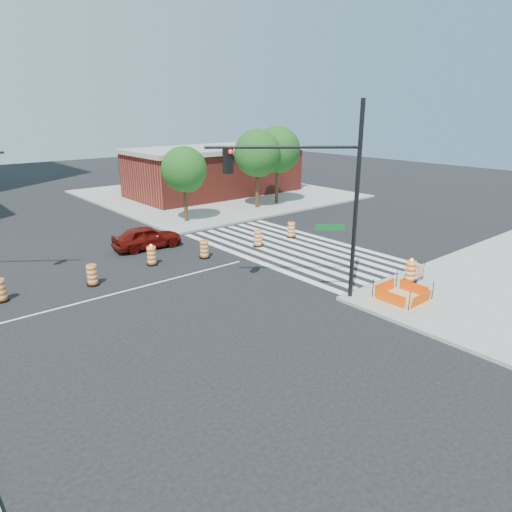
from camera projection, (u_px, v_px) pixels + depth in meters
name	position (u px, v px, depth m)	size (l,w,h in m)	color
ground	(120.00, 293.00, 21.03)	(120.00, 120.00, 0.00)	black
sidewalk_ne	(215.00, 194.00, 45.14)	(22.00, 22.00, 0.15)	gray
crosswalk_east	(290.00, 248.00, 27.72)	(6.75, 13.50, 0.01)	silver
lane_centerline	(120.00, 292.00, 21.03)	(14.00, 0.12, 0.01)	silver
excavation_pit	(402.00, 298.00, 19.89)	(2.20, 2.20, 0.90)	tan
brick_storefront	(215.00, 171.00, 44.45)	(16.50, 8.50, 4.60)	maroon
red_coupe	(147.00, 237.00, 27.49)	(1.65, 4.11, 1.40)	#580B07
signal_pole_se	(315.00, 185.00, 18.73)	(5.00, 4.08, 8.34)	black
pit_drum	(411.00, 272.00, 21.79)	(0.61, 0.61, 1.20)	black
barricade	(420.00, 272.00, 21.78)	(0.78, 0.14, 0.92)	#FE5C05
tree_north_c	(184.00, 172.00, 32.86)	(3.31, 3.29, 5.59)	#382314
tree_north_d	(257.00, 156.00, 37.53)	(3.84, 3.84, 6.53)	#382314
tree_north_e	(277.00, 152.00, 39.13)	(3.96, 3.96, 6.74)	#382314
median_drum_2	(0.00, 291.00, 19.93)	(0.60, 0.60, 1.02)	black
median_drum_3	(92.00, 276.00, 21.78)	(0.60, 0.60, 1.02)	black
median_drum_4	(152.00, 256.00, 24.62)	(0.60, 0.60, 1.18)	black
median_drum_5	(204.00, 250.00, 25.78)	(0.60, 0.60, 1.02)	black
median_drum_6	(258.00, 239.00, 27.94)	(0.60, 0.60, 1.02)	black
median_drum_7	(291.00, 230.00, 29.91)	(0.60, 0.60, 1.02)	black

